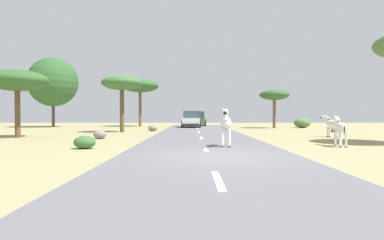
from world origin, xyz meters
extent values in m
plane|color=#998E60|center=(0.00, 0.00, 0.00)|extent=(90.00, 90.00, 0.00)
cube|color=slate|center=(-0.46, 0.00, 0.03)|extent=(6.00, 64.00, 0.05)
cube|color=silver|center=(-0.46, -4.00, 0.05)|extent=(0.16, 2.00, 0.01)
cube|color=silver|center=(-0.46, 2.00, 0.05)|extent=(0.16, 2.00, 0.01)
cube|color=silver|center=(-0.46, 8.00, 0.05)|extent=(0.16, 2.00, 0.01)
cube|color=silver|center=(-0.46, 14.00, 0.05)|extent=(0.16, 2.00, 0.01)
cube|color=silver|center=(-0.46, 20.00, 0.05)|extent=(0.16, 2.00, 0.01)
cube|color=silver|center=(-0.46, 26.00, 0.05)|extent=(0.16, 2.00, 0.01)
ellipsoid|color=silver|center=(0.44, 3.04, 1.04)|extent=(0.60, 1.17, 0.53)
cylinder|color=silver|center=(0.25, 2.69, 0.43)|extent=(0.13, 0.13, 0.76)
cylinder|color=#28231E|center=(0.25, 2.69, 0.08)|extent=(0.15, 0.15, 0.05)
cylinder|color=silver|center=(0.53, 2.66, 0.43)|extent=(0.13, 0.13, 0.76)
cylinder|color=#28231E|center=(0.53, 2.66, 0.08)|extent=(0.15, 0.15, 0.05)
cylinder|color=silver|center=(0.35, 3.42, 0.43)|extent=(0.13, 0.13, 0.76)
cylinder|color=#28231E|center=(0.35, 3.42, 0.08)|extent=(0.15, 0.15, 0.05)
cylinder|color=silver|center=(0.63, 3.38, 0.43)|extent=(0.13, 0.13, 0.76)
cylinder|color=#28231E|center=(0.63, 3.38, 0.08)|extent=(0.15, 0.15, 0.05)
cylinder|color=silver|center=(0.37, 2.51, 1.31)|extent=(0.26, 0.42, 0.45)
cube|color=black|center=(0.37, 2.51, 1.40)|extent=(0.09, 0.37, 0.31)
ellipsoid|color=silver|center=(0.33, 2.24, 1.48)|extent=(0.27, 0.51, 0.24)
ellipsoid|color=black|center=(0.31, 2.05, 1.46)|extent=(0.16, 0.19, 0.15)
cone|color=silver|center=(0.28, 2.38, 1.60)|extent=(0.10, 0.10, 0.14)
cone|color=silver|center=(0.42, 2.36, 1.60)|extent=(0.10, 0.10, 0.14)
cylinder|color=black|center=(0.52, 3.59, 0.94)|extent=(0.06, 0.16, 0.45)
ellipsoid|color=silver|center=(7.74, 9.33, 0.85)|extent=(0.86, 1.02, 0.46)
cylinder|color=silver|center=(7.66, 9.66, 0.33)|extent=(0.13, 0.13, 0.66)
cylinder|color=#28231E|center=(7.66, 9.66, 0.02)|extent=(0.15, 0.15, 0.04)
cylinder|color=silver|center=(7.46, 9.52, 0.33)|extent=(0.13, 0.13, 0.66)
cylinder|color=#28231E|center=(7.46, 9.52, 0.02)|extent=(0.15, 0.15, 0.04)
cylinder|color=silver|center=(8.01, 9.14, 0.33)|extent=(0.13, 0.13, 0.66)
cylinder|color=#28231E|center=(8.01, 9.14, 0.02)|extent=(0.15, 0.15, 0.04)
cylinder|color=silver|center=(7.81, 9.00, 0.33)|extent=(0.13, 0.13, 0.66)
cylinder|color=#28231E|center=(7.81, 9.00, 0.02)|extent=(0.15, 0.15, 0.04)
cylinder|color=silver|center=(7.48, 9.71, 1.09)|extent=(0.34, 0.38, 0.39)
cube|color=black|center=(7.48, 9.71, 1.17)|extent=(0.21, 0.28, 0.27)
ellipsoid|color=silver|center=(7.35, 9.90, 1.23)|extent=(0.38, 0.45, 0.21)
ellipsoid|color=black|center=(7.26, 10.04, 1.21)|extent=(0.18, 0.19, 0.13)
cone|color=silver|center=(7.46, 9.85, 1.34)|extent=(0.11, 0.11, 0.12)
cone|color=silver|center=(7.36, 9.78, 1.34)|extent=(0.11, 0.11, 0.12)
cylinder|color=black|center=(8.00, 8.93, 0.76)|extent=(0.11, 0.13, 0.39)
ellipsoid|color=silver|center=(5.45, 3.41, 0.84)|extent=(0.48, 0.98, 0.45)
cylinder|color=silver|center=(5.60, 3.70, 0.32)|extent=(0.10, 0.10, 0.65)
cylinder|color=#28231E|center=(5.60, 3.70, 0.02)|extent=(0.12, 0.12, 0.04)
cylinder|color=silver|center=(5.36, 3.73, 0.32)|extent=(0.10, 0.10, 0.65)
cylinder|color=#28231E|center=(5.36, 3.73, 0.02)|extent=(0.12, 0.12, 0.04)
cylinder|color=silver|center=(5.53, 3.09, 0.32)|extent=(0.10, 0.10, 0.65)
cylinder|color=#28231E|center=(5.53, 3.09, 0.02)|extent=(0.12, 0.12, 0.04)
cylinder|color=silver|center=(5.29, 3.11, 0.32)|extent=(0.10, 0.10, 0.65)
cylinder|color=#28231E|center=(5.29, 3.11, 0.02)|extent=(0.12, 0.12, 0.04)
cylinder|color=silver|center=(5.50, 3.86, 1.07)|extent=(0.21, 0.36, 0.38)
cube|color=black|center=(5.50, 3.86, 1.15)|extent=(0.07, 0.32, 0.26)
ellipsoid|color=silver|center=(5.52, 4.08, 1.21)|extent=(0.22, 0.43, 0.21)
ellipsoid|color=black|center=(5.54, 4.25, 1.19)|extent=(0.14, 0.16, 0.12)
cone|color=silver|center=(5.57, 3.97, 1.31)|extent=(0.09, 0.09, 0.12)
cone|color=silver|center=(5.45, 3.98, 1.31)|extent=(0.09, 0.09, 0.12)
cylinder|color=black|center=(5.40, 2.94, 0.75)|extent=(0.05, 0.14, 0.38)
cube|color=white|center=(-1.08, 24.05, 0.63)|extent=(1.84, 4.22, 0.80)
cube|color=#334751|center=(-1.08, 24.25, 1.41)|extent=(1.66, 2.22, 0.76)
cube|color=black|center=(-1.10, 21.89, 0.36)|extent=(1.71, 0.18, 0.24)
cylinder|color=black|center=(-1.99, 22.70, 0.39)|extent=(0.23, 0.68, 0.68)
cylinder|color=black|center=(-0.19, 22.69, 0.39)|extent=(0.23, 0.68, 0.68)
cylinder|color=black|center=(-1.97, 25.40, 0.39)|extent=(0.23, 0.68, 0.68)
cylinder|color=black|center=(-0.17, 25.39, 0.39)|extent=(0.23, 0.68, 0.68)
cube|color=#476B38|center=(-0.31, 29.20, 0.63)|extent=(1.89, 4.24, 0.80)
cube|color=#334751|center=(-0.31, 29.00, 1.41)|extent=(1.68, 2.23, 0.76)
cube|color=black|center=(-0.26, 31.36, 0.36)|extent=(1.71, 0.20, 0.24)
cylinder|color=black|center=(0.62, 30.53, 0.39)|extent=(0.23, 0.68, 0.68)
cylinder|color=black|center=(-1.18, 30.56, 0.39)|extent=(0.23, 0.68, 0.68)
cylinder|color=black|center=(0.57, 27.83, 0.39)|extent=(0.23, 0.68, 0.68)
cylinder|color=black|center=(-1.23, 27.86, 0.39)|extent=(0.23, 0.68, 0.68)
cylinder|color=#4C3823|center=(-16.58, 25.67, 1.43)|extent=(0.32, 0.32, 2.87)
sphere|color=#2D5628|center=(-16.58, 25.67, 5.05)|extent=(5.47, 5.47, 5.47)
cylinder|color=brown|center=(-11.53, 8.92, 1.41)|extent=(0.32, 0.32, 2.82)
ellipsoid|color=#2D5628|center=(-11.53, 8.92, 3.45)|extent=(3.62, 3.62, 1.27)
cylinder|color=brown|center=(-6.53, 14.98, 1.67)|extent=(0.33, 0.33, 3.34)
ellipsoid|color=#386633|center=(-6.53, 14.98, 3.90)|extent=(3.21, 3.21, 1.12)
cylinder|color=brown|center=(7.52, 22.77, 1.45)|extent=(0.32, 0.32, 2.90)
ellipsoid|color=#2D5628|center=(7.52, 22.77, 3.44)|extent=(3.04, 3.04, 1.06)
cylinder|color=brown|center=(-7.17, 27.85, 2.03)|extent=(0.35, 0.35, 4.06)
ellipsoid|color=#2D5628|center=(-7.17, 27.85, 4.83)|extent=(4.42, 4.42, 1.55)
ellipsoid|color=#386633|center=(-5.37, 2.59, 0.26)|extent=(0.88, 0.79, 0.53)
ellipsoid|color=#4C7038|center=(10.70, 23.63, 0.51)|extent=(1.71, 1.54, 1.03)
ellipsoid|color=gray|center=(-6.31, 8.04, 0.25)|extent=(0.74, 0.70, 0.50)
ellipsoid|color=gray|center=(-4.33, 16.92, 0.25)|extent=(0.79, 0.80, 0.50)
ellipsoid|color=#A89E8C|center=(10.44, 15.42, 0.26)|extent=(0.78, 0.84, 0.52)
camera|label=1|loc=(-0.99, -10.54, 1.39)|focal=30.18mm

